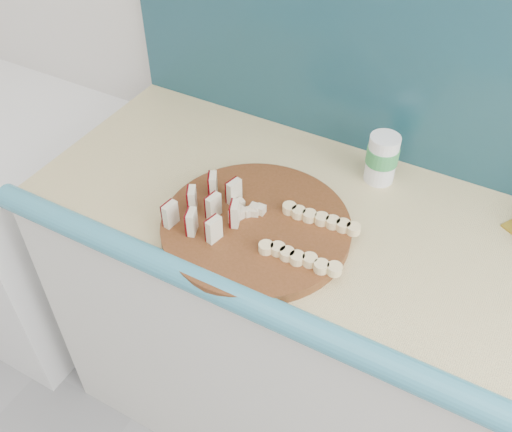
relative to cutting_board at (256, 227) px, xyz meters
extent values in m
cube|color=silver|center=(0.53, 0.12, -0.48)|extent=(2.20, 0.60, 0.88)
cube|color=#E2C784|center=(0.53, 0.12, -0.03)|extent=(2.20, 0.60, 0.03)
cube|color=teal|center=(0.53, -0.18, -0.03)|extent=(2.20, 0.06, 0.03)
cube|color=white|center=(-1.02, 0.12, -0.52)|extent=(0.70, 0.70, 0.80)
cylinder|color=#4E2A10|center=(0.00, 0.00, 0.00)|extent=(0.44, 0.44, 0.03)
cube|color=beige|center=(-0.16, -0.09, 0.04)|extent=(0.02, 0.04, 0.06)
cube|color=#4E0509|center=(-0.17, -0.09, 0.04)|extent=(0.01, 0.04, 0.06)
cube|color=beige|center=(-0.14, -0.03, 0.04)|extent=(0.02, 0.04, 0.06)
cube|color=#4E0509|center=(-0.15, -0.03, 0.04)|extent=(0.01, 0.04, 0.06)
cube|color=beige|center=(-0.13, 0.03, 0.04)|extent=(0.02, 0.04, 0.06)
cube|color=#4E0509|center=(-0.14, 0.03, 0.04)|extent=(0.01, 0.04, 0.06)
cube|color=beige|center=(-0.10, -0.09, 0.04)|extent=(0.02, 0.04, 0.06)
cube|color=#4E0509|center=(-0.11, -0.09, 0.04)|extent=(0.01, 0.04, 0.06)
cube|color=beige|center=(-0.09, -0.03, 0.04)|extent=(0.02, 0.04, 0.06)
cube|color=#4E0509|center=(-0.10, -0.03, 0.04)|extent=(0.01, 0.04, 0.06)
cube|color=beige|center=(-0.08, 0.04, 0.04)|extent=(0.02, 0.04, 0.06)
cube|color=#4E0509|center=(-0.09, 0.04, 0.04)|extent=(0.01, 0.04, 0.06)
cube|color=beige|center=(-0.05, -0.09, 0.04)|extent=(0.02, 0.04, 0.06)
cube|color=#4E0509|center=(-0.06, -0.09, 0.04)|extent=(0.01, 0.04, 0.06)
cube|color=beige|center=(-0.04, -0.02, 0.04)|extent=(0.02, 0.04, 0.06)
cube|color=#4E0509|center=(-0.05, -0.02, 0.04)|extent=(0.01, 0.04, 0.06)
cube|color=beige|center=(-0.02, 0.00, 0.02)|extent=(0.02, 0.02, 0.02)
cube|color=beige|center=(-0.01, 0.01, 0.02)|extent=(0.02, 0.02, 0.02)
cube|color=#4E0509|center=(-0.03, 0.02, 0.02)|extent=(0.02, 0.02, 0.02)
cube|color=beige|center=(-0.03, 0.01, 0.02)|extent=(0.02, 0.02, 0.02)
cube|color=beige|center=(-0.04, 0.00, 0.02)|extent=(0.02, 0.02, 0.02)
cube|color=beige|center=(-0.04, -0.02, 0.02)|extent=(0.02, 0.02, 0.02)
cube|color=beige|center=(-0.02, -0.01, 0.02)|extent=(0.02, 0.02, 0.02)
cube|color=beige|center=(-0.01, -0.02, 0.02)|extent=(0.02, 0.02, 0.02)
cylinder|color=#FFE09B|center=(0.06, -0.06, 0.02)|extent=(0.03, 0.03, 0.02)
cylinder|color=#FFE09B|center=(0.08, -0.06, 0.02)|extent=(0.03, 0.03, 0.02)
cylinder|color=#FFE09B|center=(0.11, -0.06, 0.02)|extent=(0.03, 0.03, 0.02)
cylinder|color=#FFE09B|center=(0.13, -0.06, 0.02)|extent=(0.03, 0.03, 0.02)
cylinder|color=#FFE09B|center=(0.16, -0.05, 0.02)|extent=(0.03, 0.03, 0.02)
cylinder|color=#FFE09B|center=(0.18, -0.05, 0.02)|extent=(0.03, 0.03, 0.02)
cylinder|color=#FFE09B|center=(0.21, -0.05, 0.02)|extent=(0.03, 0.03, 0.02)
cylinder|color=#FFE09B|center=(0.05, 0.07, 0.02)|extent=(0.03, 0.03, 0.02)
cylinder|color=#FFE09B|center=(0.07, 0.07, 0.02)|extent=(0.03, 0.03, 0.02)
cylinder|color=#FFE09B|center=(0.10, 0.07, 0.02)|extent=(0.03, 0.03, 0.02)
cylinder|color=#FFE09B|center=(0.12, 0.07, 0.02)|extent=(0.03, 0.03, 0.02)
cylinder|color=#FFE09B|center=(0.15, 0.07, 0.02)|extent=(0.03, 0.03, 0.02)
cylinder|color=#FFE09B|center=(0.17, 0.07, 0.02)|extent=(0.03, 0.03, 0.02)
cylinder|color=#FFE09B|center=(0.20, 0.07, 0.02)|extent=(0.03, 0.03, 0.02)
cylinder|color=white|center=(0.17, 0.30, 0.05)|extent=(0.07, 0.07, 0.12)
cylinder|color=#37994F|center=(0.17, 0.30, 0.06)|extent=(0.08, 0.08, 0.04)
camera|label=1|loc=(0.43, -0.78, 0.88)|focal=40.00mm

